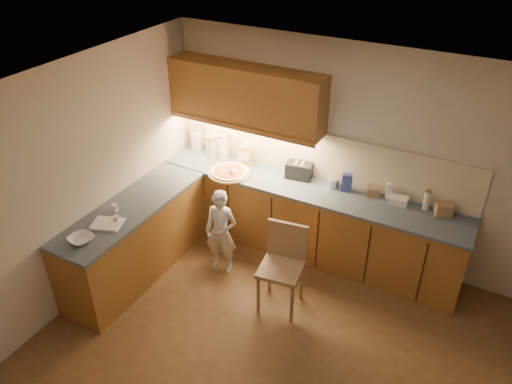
# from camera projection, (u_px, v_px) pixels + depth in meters

# --- Properties ---
(room) EXTENTS (4.54, 4.50, 2.62)m
(room) POSITION_uv_depth(u_px,v_px,m) (272.00, 215.00, 4.04)
(room) COLOR brown
(room) RESTS_ON ground
(l_counter) EXTENTS (3.77, 2.62, 0.92)m
(l_counter) POSITION_uv_depth(u_px,v_px,m) (249.00, 226.00, 5.99)
(l_counter) COLOR #99662C
(l_counter) RESTS_ON ground
(backsplash) EXTENTS (3.75, 0.02, 0.58)m
(backsplash) POSITION_uv_depth(u_px,v_px,m) (319.00, 155.00, 5.92)
(backsplash) COLOR beige
(backsplash) RESTS_ON l_counter
(upper_cabinets) EXTENTS (1.95, 0.36, 0.73)m
(upper_cabinets) POSITION_uv_depth(u_px,v_px,m) (246.00, 96.00, 5.83)
(upper_cabinets) COLOR #99662C
(upper_cabinets) RESTS_ON ground
(pizza_on_board) EXTENTS (0.53, 0.53, 0.21)m
(pizza_on_board) POSITION_uv_depth(u_px,v_px,m) (229.00, 172.00, 6.12)
(pizza_on_board) COLOR tan
(pizza_on_board) RESTS_ON l_counter
(child) EXTENTS (0.42, 0.31, 1.06)m
(child) POSITION_uv_depth(u_px,v_px,m) (221.00, 232.00, 5.76)
(child) COLOR silver
(child) RESTS_ON ground
(wooden_chair) EXTENTS (0.49, 0.49, 0.97)m
(wooden_chair) POSITION_uv_depth(u_px,v_px,m) (283.00, 261.00, 5.27)
(wooden_chair) COLOR #A68057
(wooden_chair) RESTS_ON ground
(mixing_bowl) EXTENTS (0.28, 0.28, 0.06)m
(mixing_bowl) POSITION_uv_depth(u_px,v_px,m) (81.00, 239.00, 4.96)
(mixing_bowl) COLOR white
(mixing_bowl) RESTS_ON l_counter
(canister_a) EXTENTS (0.16, 0.16, 0.33)m
(canister_a) POSITION_uv_depth(u_px,v_px,m) (196.00, 138.00, 6.61)
(canister_a) COLOR beige
(canister_a) RESTS_ON l_counter
(canister_b) EXTENTS (0.16, 0.16, 0.29)m
(canister_b) POSITION_uv_depth(u_px,v_px,m) (212.00, 146.00, 6.45)
(canister_b) COLOR beige
(canister_b) RESTS_ON l_counter
(canister_c) EXTENTS (0.17, 0.17, 0.33)m
(canister_c) POSITION_uv_depth(u_px,v_px,m) (222.00, 146.00, 6.42)
(canister_c) COLOR silver
(canister_c) RESTS_ON l_counter
(canister_d) EXTENTS (0.15, 0.15, 0.24)m
(canister_d) POSITION_uv_depth(u_px,v_px,m) (243.00, 154.00, 6.32)
(canister_d) COLOR silver
(canister_d) RESTS_ON l_counter
(oil_jug) EXTENTS (0.13, 0.11, 0.32)m
(oil_jug) POSITION_uv_depth(u_px,v_px,m) (247.00, 154.00, 6.25)
(oil_jug) COLOR #AC9E22
(oil_jug) RESTS_ON l_counter
(toaster) EXTENTS (0.33, 0.22, 0.20)m
(toaster) POSITION_uv_depth(u_px,v_px,m) (299.00, 171.00, 6.00)
(toaster) COLOR black
(toaster) RESTS_ON l_counter
(steel_pot) EXTENTS (0.16, 0.16, 0.12)m
(steel_pot) POSITION_uv_depth(u_px,v_px,m) (333.00, 182.00, 5.84)
(steel_pot) COLOR silver
(steel_pot) RESTS_ON l_counter
(blue_box) EXTENTS (0.12, 0.10, 0.22)m
(blue_box) POSITION_uv_depth(u_px,v_px,m) (347.00, 182.00, 5.74)
(blue_box) COLOR #313E93
(blue_box) RESTS_ON l_counter
(card_box_a) EXTENTS (0.17, 0.14, 0.10)m
(card_box_a) POSITION_uv_depth(u_px,v_px,m) (373.00, 191.00, 5.68)
(card_box_a) COLOR #A8795A
(card_box_a) RESTS_ON l_counter
(white_bottle) EXTENTS (0.08, 0.08, 0.18)m
(white_bottle) POSITION_uv_depth(u_px,v_px,m) (389.00, 191.00, 5.62)
(white_bottle) COLOR white
(white_bottle) RESTS_ON l_counter
(flat_pack) EXTENTS (0.21, 0.15, 0.08)m
(flat_pack) POSITION_uv_depth(u_px,v_px,m) (399.00, 200.00, 5.55)
(flat_pack) COLOR silver
(flat_pack) RESTS_ON l_counter
(tall_jar) EXTENTS (0.08, 0.08, 0.23)m
(tall_jar) POSITION_uv_depth(u_px,v_px,m) (427.00, 200.00, 5.41)
(tall_jar) COLOR white
(tall_jar) RESTS_ON l_counter
(card_box_b) EXTENTS (0.22, 0.20, 0.14)m
(card_box_b) POSITION_uv_depth(u_px,v_px,m) (444.00, 209.00, 5.35)
(card_box_b) COLOR tan
(card_box_b) RESTS_ON l_counter
(dough_cloth) EXTENTS (0.36, 0.32, 0.02)m
(dough_cloth) POSITION_uv_depth(u_px,v_px,m) (107.00, 224.00, 5.22)
(dough_cloth) COLOR white
(dough_cloth) RESTS_ON l_counter
(spice_jar_a) EXTENTS (0.08, 0.08, 0.08)m
(spice_jar_a) POSITION_uv_depth(u_px,v_px,m) (115.00, 208.00, 5.42)
(spice_jar_a) COLOR white
(spice_jar_a) RESTS_ON l_counter
(spice_jar_b) EXTENTS (0.07, 0.07, 0.08)m
(spice_jar_b) POSITION_uv_depth(u_px,v_px,m) (116.00, 219.00, 5.23)
(spice_jar_b) COLOR white
(spice_jar_b) RESTS_ON l_counter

